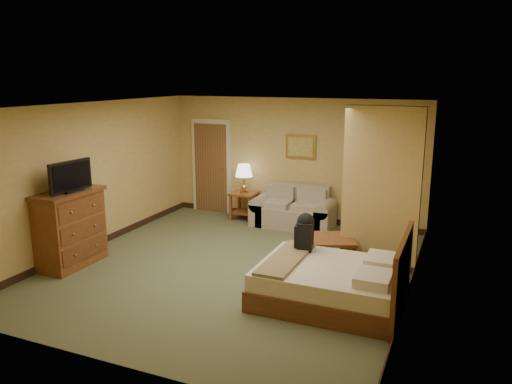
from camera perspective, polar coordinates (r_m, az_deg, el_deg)
The scene contains 17 objects.
floor at distance 8.19m, azimuth -2.68°, elevation -8.64°, with size 6.00×6.00×0.00m, color #535A3A.
ceiling at distance 7.62m, azimuth -2.89°, elevation 9.83°, with size 6.00×6.00×0.00m, color white.
back_wall at distance 10.53m, azimuth 4.34°, elevation 3.62°, with size 5.50×0.02×2.60m, color tan.
left_wall at distance 9.31m, azimuth -18.22°, elevation 1.73°, with size 0.02×6.00×2.60m, color tan.
right_wall at distance 7.08m, azimuth 17.69°, elevation -1.70°, with size 0.02×6.00×2.60m, color tan.
partition at distance 8.05m, azimuth 14.11°, elevation 0.27°, with size 1.20×0.15×2.60m, color tan.
door at distance 11.31m, azimuth -5.14°, elevation 2.89°, with size 0.94×0.16×2.10m.
baseboard at distance 10.80m, azimuth 4.21°, elevation -2.89°, with size 5.50×0.02×0.12m, color black.
loveseat at distance 10.31m, azimuth 4.29°, elevation -2.44°, with size 1.67×0.78×0.84m.
side_table at distance 10.76m, azimuth -1.37°, elevation -1.09°, with size 0.54×0.54×0.59m.
table_lamp at distance 10.61m, azimuth -1.39°, elevation 2.39°, with size 0.37×0.37×0.61m.
coffee_table at distance 8.28m, azimuth 8.61°, elevation -6.05°, with size 0.95×0.95×0.47m.
wall_picture at distance 10.41m, azimuth 5.13°, elevation 5.16°, with size 0.65×0.04×0.51m.
dresser at distance 8.64m, azimuth -20.46°, elevation -3.90°, with size 0.61×1.17×1.25m.
tv at distance 8.37m, azimuth -20.43°, elevation 1.59°, with size 0.23×0.81×0.50m.
bed at distance 6.98m, azimuth 8.89°, elevation -10.22°, with size 1.95×1.63×1.05m.
backpack at distance 7.41m, azimuth 5.68°, elevation -4.40°, with size 0.27×0.35×0.56m.
Camera 1 is at (3.32, -6.84, 3.04)m, focal length 35.00 mm.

